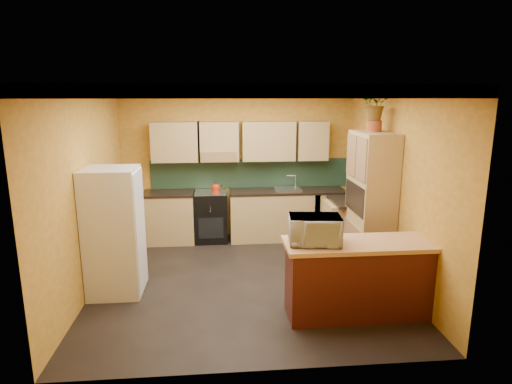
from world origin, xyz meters
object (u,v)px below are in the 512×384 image
at_px(pantry, 370,204).
at_px(microwave, 315,230).
at_px(base_cabinets_back, 245,216).
at_px(fridge, 114,232).
at_px(breakfast_bar, 363,280).
at_px(stove, 211,216).

xyz_separation_m(pantry, microwave, (-1.12, -1.27, 0.04)).
height_order(pantry, microwave, pantry).
relative_size(base_cabinets_back, pantry, 1.74).
bearing_deg(fridge, base_cabinets_back, 47.30).
relative_size(breakfast_bar, microwave, 3.06).
distance_m(pantry, microwave, 1.70).
distance_m(fridge, microwave, 2.65).
xyz_separation_m(pantry, breakfast_bar, (-0.51, -1.27, -0.61)).
bearing_deg(microwave, pantry, 54.92).
bearing_deg(microwave, breakfast_bar, 6.30).
bearing_deg(microwave, stove, 119.34).
height_order(stove, breakfast_bar, stove).
distance_m(stove, pantry, 2.94).
distance_m(base_cabinets_back, breakfast_bar, 3.16).
bearing_deg(microwave, base_cabinets_back, 108.21).
height_order(base_cabinets_back, pantry, pantry).
bearing_deg(breakfast_bar, microwave, 180.00).
xyz_separation_m(fridge, breakfast_bar, (3.09, -0.89, -0.41)).
bearing_deg(pantry, stove, 145.16).
bearing_deg(stove, fridge, -121.54).
distance_m(breakfast_bar, microwave, 0.89).
bearing_deg(breakfast_bar, pantry, 67.98).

